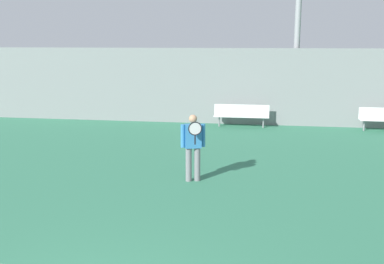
# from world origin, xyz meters

# --- Properties ---
(tennis_player) EXTENTS (0.55, 0.48, 1.57)m
(tennis_player) POSITION_xyz_m (0.43, 6.11, 0.88)
(tennis_player) COLOR slate
(tennis_player) RESTS_ON ground_plane
(bench_courtside_far) EXTENTS (2.07, 0.40, 0.83)m
(bench_courtside_far) POSITION_xyz_m (1.20, 13.01, 0.51)
(bench_courtside_far) COLOR white
(bench_courtside_far) RESTS_ON ground_plane
(back_fence) EXTENTS (32.03, 0.06, 2.93)m
(back_fence) POSITION_xyz_m (0.00, 13.53, 1.47)
(back_fence) COLOR gray
(back_fence) RESTS_ON ground_plane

